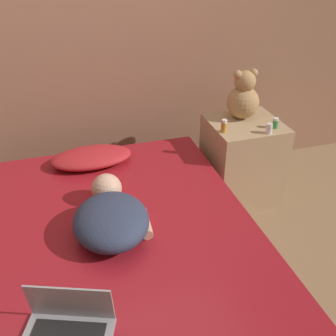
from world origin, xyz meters
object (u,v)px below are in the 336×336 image
object	(u,v)px
laptop	(68,324)
bottle_green	(275,123)
teddy_bear	(243,97)
bottle_amber	(224,126)
pillow	(91,157)
bottle_white	(269,129)
person_lying	(111,216)

from	to	relation	value
laptop	bottle_green	size ratio (longest dim) A/B	5.41
teddy_bear	bottle_amber	bearing A→B (deg)	-140.17
pillow	bottle_white	size ratio (longest dim) A/B	7.64
laptop	bottle_amber	world-z (taller)	bottle_amber
laptop	teddy_bear	distance (m)	1.95
teddy_bear	person_lying	bearing A→B (deg)	-145.91
laptop	teddy_bear	world-z (taller)	teddy_bear
person_lying	teddy_bear	distance (m)	1.37
person_lying	bottle_green	size ratio (longest dim) A/B	8.68
laptop	bottle_amber	xyz separation A→B (m)	(1.16, 1.14, 0.19)
pillow	laptop	size ratio (longest dim) A/B	1.36
laptop	bottle_amber	size ratio (longest dim) A/B	4.41
pillow	laptop	distance (m)	1.34
person_lying	bottle_amber	world-z (taller)	bottle_amber
person_lying	laptop	size ratio (longest dim) A/B	1.60
person_lying	bottle_amber	xyz separation A→B (m)	(0.89, 0.57, 0.15)
pillow	bottle_white	bearing A→B (deg)	-13.09
person_lying	bottle_amber	distance (m)	1.06
pillow	bottle_white	distance (m)	1.23
teddy_bear	laptop	bearing A→B (deg)	-136.17
bottle_green	pillow	bearing A→B (deg)	170.52
pillow	bottle_amber	size ratio (longest dim) A/B	6.02
laptop	teddy_bear	bearing A→B (deg)	64.84
laptop	teddy_bear	size ratio (longest dim) A/B	1.12
person_lying	teddy_bear	xyz separation A→B (m)	(1.11, 0.75, 0.26)
pillow	bottle_amber	bearing A→B (deg)	-10.56
teddy_bear	bottle_amber	xyz separation A→B (m)	(-0.23, -0.19, -0.11)
bottle_green	bottle_amber	bearing A→B (deg)	173.18
bottle_amber	teddy_bear	bearing A→B (deg)	39.83
pillow	teddy_bear	world-z (taller)	teddy_bear
bottle_amber	bottle_white	size ratio (longest dim) A/B	1.27
pillow	person_lying	xyz separation A→B (m)	(0.01, -0.73, 0.04)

